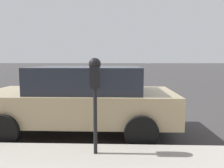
{
  "coord_description": "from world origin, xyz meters",
  "views": [
    {
      "loc": [
        -5.94,
        -0.8,
        1.65
      ],
      "look_at": [
        -2.12,
        -0.66,
        1.23
      ],
      "focal_mm": 35.0,
      "sensor_mm": 36.0,
      "label": 1
    }
  ],
  "objects": [
    {
      "name": "ground_plane",
      "position": [
        0.0,
        0.0,
        0.0
      ],
      "size": [
        220.0,
        220.0,
        0.0
      ],
      "primitive_type": "plane",
      "color": "#3D3A3A"
    },
    {
      "name": "car_tan",
      "position": [
        -1.06,
        0.05,
        0.79
      ],
      "size": [
        2.08,
        4.2,
        1.5
      ],
      "rotation": [
        0.0,
        0.0,
        0.0
      ],
      "color": "tan",
      "rests_on": "ground_plane"
    },
    {
      "name": "parking_meter",
      "position": [
        -2.59,
        -0.42,
        1.33
      ],
      "size": [
        0.21,
        0.19,
        1.53
      ],
      "color": "black",
      "rests_on": "sidewalk"
    }
  ]
}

